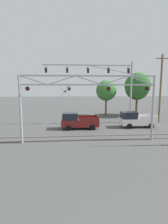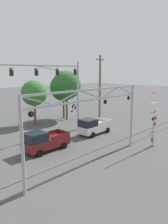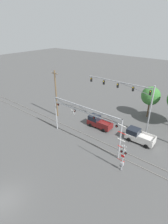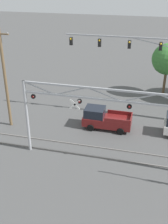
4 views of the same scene
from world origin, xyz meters
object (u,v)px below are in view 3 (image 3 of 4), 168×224
(crossing_gantry, at_px, (84,118))
(crossing_signal_mast, at_px, (122,157))
(utility_pole_left, at_px, (56,94))
(pickup_truck_lead, at_px, (98,122))
(pickup_truck_following, at_px, (138,136))
(background_tree_far_left_verge, at_px, (151,96))
(traffic_signal_span, at_px, (132,96))

(crossing_gantry, bearing_deg, crossing_signal_mast, -12.93)
(crossing_signal_mast, xyz_separation_m, utility_pole_left, (-17.88, 5.44, 2.77))
(crossing_signal_mast, xyz_separation_m, pickup_truck_lead, (-8.61, 7.20, -1.24))
(pickup_truck_lead, bearing_deg, crossing_gantry, -81.36)
(pickup_truck_following, relative_size, background_tree_far_left_verge, 0.71)
(crossing_signal_mast, bearing_deg, background_tree_far_left_verge, 99.71)
(utility_pole_left, bearing_deg, pickup_truck_lead, 10.79)
(pickup_truck_lead, bearing_deg, background_tree_far_left_verge, 59.86)
(crossing_gantry, distance_m, crossing_signal_mast, 8.31)
(crossing_signal_mast, distance_m, pickup_truck_following, 7.66)
(crossing_gantry, height_order, traffic_signal_span, traffic_signal_span)
(pickup_truck_following, relative_size, utility_pole_left, 0.48)
(utility_pole_left, height_order, background_tree_far_left_verge, utility_pole_left)
(pickup_truck_following, bearing_deg, crossing_gantry, -140.46)
(crossing_gantry, bearing_deg, background_tree_far_left_verge, 72.24)
(pickup_truck_lead, bearing_deg, traffic_signal_span, 34.36)
(pickup_truck_lead, xyz_separation_m, utility_pole_left, (-9.27, -1.77, 4.02))
(crossing_signal_mast, height_order, utility_pole_left, utility_pole_left)
(crossing_signal_mast, bearing_deg, traffic_signal_span, 110.87)
(traffic_signal_span, bearing_deg, crossing_signal_mast, -69.13)
(crossing_gantry, xyz_separation_m, background_tree_far_left_verge, (4.88, 15.23, 0.16))
(pickup_truck_lead, relative_size, background_tree_far_left_verge, 0.72)
(crossing_signal_mast, bearing_deg, pickup_truck_following, 96.58)
(traffic_signal_span, xyz_separation_m, pickup_truck_following, (3.09, -2.88, -5.41))
(pickup_truck_lead, bearing_deg, crossing_signal_mast, -39.90)
(pickup_truck_lead, relative_size, utility_pole_left, 0.49)
(utility_pole_left, bearing_deg, crossing_signal_mast, -16.91)
(utility_pole_left, bearing_deg, crossing_gantry, -19.87)
(crossing_signal_mast, distance_m, background_tree_far_left_verge, 17.44)
(crossing_gantry, relative_size, traffic_signal_span, 1.01)
(crossing_gantry, bearing_deg, traffic_signal_span, 65.97)
(crossing_signal_mast, relative_size, traffic_signal_span, 0.53)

